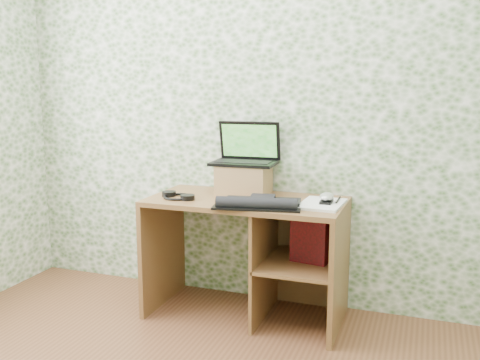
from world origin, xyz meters
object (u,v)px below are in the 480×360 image
at_px(riser, 244,179).
at_px(keyboard, 260,203).
at_px(desk, 259,241).
at_px(notepad, 322,204).
at_px(laptop, 246,154).

distance_m(riser, keyboard, 0.39).
relative_size(desk, riser, 3.78).
height_order(riser, notepad, riser).
bearing_deg(keyboard, desk, 97.24).
relative_size(keyboard, notepad, 1.52).
bearing_deg(notepad, desk, 176.92).
distance_m(riser, notepad, 0.56).
height_order(desk, laptop, laptop).
xyz_separation_m(desk, keyboard, (0.06, -0.21, 0.29)).
xyz_separation_m(riser, keyboard, (0.21, -0.32, -0.07)).
relative_size(desk, laptop, 2.89).
distance_m(desk, notepad, 0.48).
relative_size(riser, keyboard, 0.62).
xyz_separation_m(laptop, notepad, (0.53, -0.20, -0.25)).
xyz_separation_m(laptop, keyboard, (0.21, -0.36, -0.23)).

